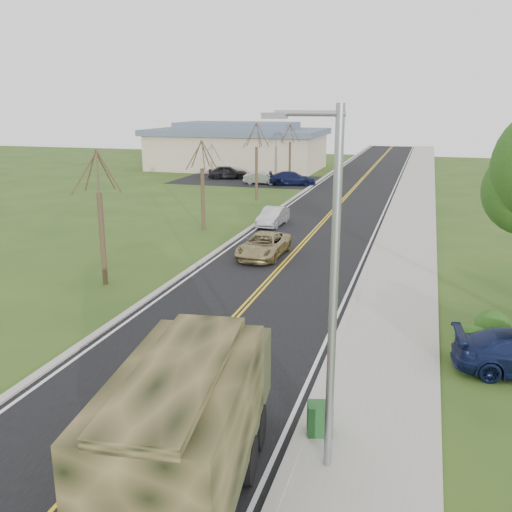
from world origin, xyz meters
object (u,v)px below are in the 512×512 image
at_px(suv_champagne, 264,245).
at_px(utility_box_near, 320,419).
at_px(military_truck, 190,417).
at_px(sedan_silver, 273,217).

bearing_deg(suv_champagne, utility_box_near, -67.68).
height_order(military_truck, suv_champagne, military_truck).
xyz_separation_m(suv_champagne, utility_box_near, (6.01, -15.99, -0.13)).
bearing_deg(sedan_silver, military_truck, -75.49).
distance_m(suv_champagne, sedan_silver, 7.99).
relative_size(military_truck, sedan_silver, 1.88).
relative_size(sedan_silver, utility_box_near, 4.64).
bearing_deg(utility_box_near, suv_champagne, 94.98).
bearing_deg(suv_champagne, military_truck, -76.65).
distance_m(military_truck, suv_champagne, 19.46).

